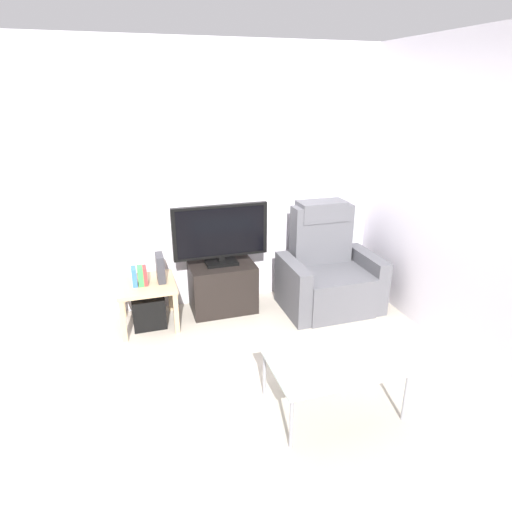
% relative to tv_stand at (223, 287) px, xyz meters
% --- Properties ---
extents(ground_plane, '(6.40, 6.40, 0.00)m').
position_rel_tv_stand_xyz_m(ground_plane, '(-0.11, -0.85, -0.25)').
color(ground_plane, '#B2A899').
extents(wall_back, '(6.40, 0.06, 2.60)m').
position_rel_tv_stand_xyz_m(wall_back, '(-0.11, 0.28, 1.05)').
color(wall_back, silver).
rests_on(wall_back, ground).
extents(wall_side, '(0.06, 4.48, 2.60)m').
position_rel_tv_stand_xyz_m(wall_side, '(1.77, -0.85, 1.05)').
color(wall_side, silver).
rests_on(wall_side, ground).
extents(tv_stand, '(0.65, 0.43, 0.50)m').
position_rel_tv_stand_xyz_m(tv_stand, '(0.00, 0.00, 0.00)').
color(tv_stand, black).
rests_on(tv_stand, ground).
extents(television, '(0.95, 0.20, 0.61)m').
position_rel_tv_stand_xyz_m(television, '(-0.00, 0.02, 0.57)').
color(television, black).
rests_on(television, tv_stand).
extents(recliner_armchair, '(0.98, 0.78, 1.08)m').
position_rel_tv_stand_xyz_m(recliner_armchair, '(1.08, -0.22, 0.12)').
color(recliner_armchair, '#515156').
rests_on(recliner_armchair, ground).
extents(side_table, '(0.54, 0.54, 0.44)m').
position_rel_tv_stand_xyz_m(side_table, '(-0.76, -0.09, 0.12)').
color(side_table, tan).
rests_on(side_table, ground).
extents(subwoofer_box, '(0.31, 0.31, 0.31)m').
position_rel_tv_stand_xyz_m(subwoofer_box, '(-0.76, -0.09, -0.10)').
color(subwoofer_box, black).
rests_on(subwoofer_box, ground).
extents(book_leftmost, '(0.04, 0.13, 0.17)m').
position_rel_tv_stand_xyz_m(book_leftmost, '(-0.86, -0.11, 0.28)').
color(book_leftmost, '#3366B2').
rests_on(book_leftmost, side_table).
extents(book_middle, '(0.05, 0.14, 0.17)m').
position_rel_tv_stand_xyz_m(book_middle, '(-0.80, -0.11, 0.28)').
color(book_middle, '#388C4C').
rests_on(book_middle, side_table).
extents(book_rightmost, '(0.04, 0.13, 0.17)m').
position_rel_tv_stand_xyz_m(book_rightmost, '(-0.77, -0.11, 0.28)').
color(book_rightmost, red).
rests_on(book_rightmost, side_table).
extents(game_console, '(0.07, 0.20, 0.27)m').
position_rel_tv_stand_xyz_m(game_console, '(-0.62, -0.08, 0.32)').
color(game_console, '#333338').
rests_on(game_console, side_table).
extents(coffee_table, '(0.90, 0.60, 0.40)m').
position_rel_tv_stand_xyz_m(coffee_table, '(0.41, -1.69, 0.12)').
color(coffee_table, '#B2C6C1').
rests_on(coffee_table, ground).
extents(cell_phone, '(0.09, 0.16, 0.01)m').
position_rel_tv_stand_xyz_m(cell_phone, '(0.51, -1.74, 0.15)').
color(cell_phone, '#B7B7BC').
rests_on(cell_phone, coffee_table).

